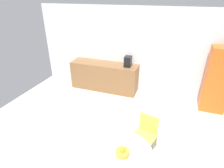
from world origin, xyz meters
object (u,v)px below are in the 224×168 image
Objects in this scene: coffee_maker at (128,61)px; round_table at (119,160)px; locker_cabinet at (217,80)px; mug_white at (127,65)px; fruit_bowl at (122,152)px; chair_yellow at (146,131)px.

round_table is at bearing -76.72° from coffee_maker.
mug_white is (-2.46, 0.05, 0.07)m from locker_cabinet.
round_table is 8.09× the size of mug_white.
fruit_bowl is at bearing -118.47° from locker_cabinet.
mug_white reaches higher than fruit_bowl.
fruit_bowl reaches higher than chair_yellow.
mug_white is (-1.02, 2.21, 0.43)m from chair_yellow.
chair_yellow is 2.59× the size of coffee_maker.
fruit_bowl is 1.67× the size of mug_white.
fruit_bowl is at bearing -75.97° from coffee_maker.
locker_cabinet is at bearing 60.89° from round_table.
mug_white reaches higher than round_table.
round_table is 3.22m from mug_white.
locker_cabinet reaches higher than round_table.
round_table is 3.28m from coffee_maker.
coffee_maker is at bearing 114.05° from chair_yellow.
coffee_maker is at bearing 177.66° from locker_cabinet.
locker_cabinet is at bearing 61.53° from fruit_bowl.
chair_yellow is at bearing 76.47° from fruit_bowl.
round_table is 3.26× the size of coffee_maker.
coffee_maker reaches higher than round_table.
fruit_bowl is 0.67× the size of coffee_maker.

